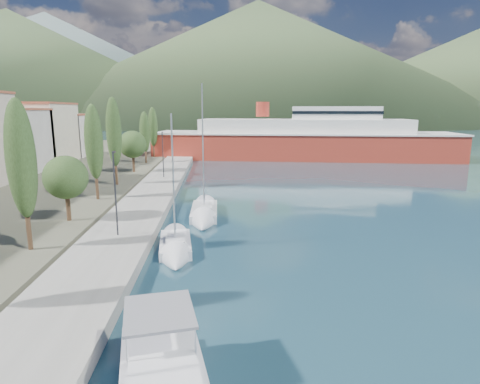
{
  "coord_description": "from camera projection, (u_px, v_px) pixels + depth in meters",
  "views": [
    {
      "loc": [
        -1.74,
        -16.2,
        9.68
      ],
      "look_at": [
        0.0,
        14.0,
        3.5
      ],
      "focal_mm": 30.0,
      "sensor_mm": 36.0,
      "label": 1
    }
  ],
  "objects": [
    {
      "name": "quay",
      "position": [
        149.0,
        199.0,
        42.73
      ],
      "size": [
        5.0,
        88.0,
        0.8
      ],
      "primitive_type": "cube",
      "color": "gray",
      "rests_on": "ground"
    },
    {
      "name": "sailboat_mid",
      "position": [
        203.0,
        218.0,
        35.51
      ],
      "size": [
        2.39,
        8.99,
        12.92
      ],
      "color": "silver",
      "rests_on": "ground"
    },
    {
      "name": "hills_near",
      "position": [
        322.0,
        68.0,
        377.91
      ],
      "size": [
        1010.0,
        520.0,
        115.0
      ],
      "color": "#415632",
      "rests_on": "ground"
    },
    {
      "name": "ground",
      "position": [
        222.0,
        139.0,
        135.26
      ],
      "size": [
        1400.0,
        1400.0,
        0.0
      ],
      "primitive_type": "plane",
      "color": "#1F404F"
    },
    {
      "name": "ferry",
      "position": [
        304.0,
        141.0,
        81.28
      ],
      "size": [
        61.41,
        22.41,
        11.94
      ],
      "color": "#9E2E20",
      "rests_on": "ground"
    },
    {
      "name": "lamp_posts",
      "position": [
        123.0,
        184.0,
        30.96
      ],
      "size": [
        0.15,
        44.63,
        6.06
      ],
      "color": "#2D2D33",
      "rests_on": "quay"
    },
    {
      "name": "hills_far",
      "position": [
        307.0,
        65.0,
        615.39
      ],
      "size": [
        1480.0,
        900.0,
        180.0
      ],
      "color": "slate",
      "rests_on": "ground"
    },
    {
      "name": "tree_row",
      "position": [
        111.0,
        145.0,
        46.67
      ],
      "size": [
        3.98,
        63.73,
        10.57
      ],
      "color": "#47301E",
      "rests_on": "land_strip"
    },
    {
      "name": "sailboat_near",
      "position": [
        176.0,
        253.0,
        26.8
      ],
      "size": [
        2.86,
        7.36,
        10.32
      ],
      "color": "silver",
      "rests_on": "ground"
    }
  ]
}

